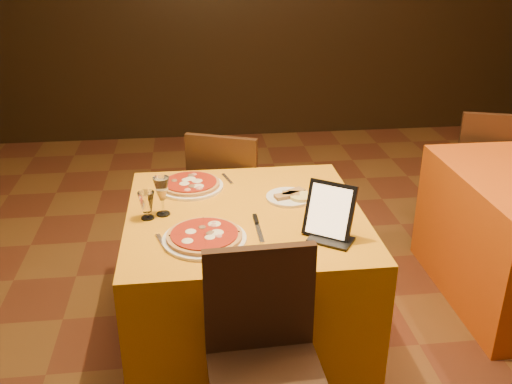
{
  "coord_description": "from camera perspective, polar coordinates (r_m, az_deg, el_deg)",
  "views": [
    {
      "loc": [
        -0.74,
        -2.24,
        1.94
      ],
      "look_at": [
        -0.46,
        0.12,
        0.86
      ],
      "focal_mm": 40.0,
      "sensor_mm": 36.0,
      "label": 1
    }
  ],
  "objects": [
    {
      "name": "floor",
      "position": [
        3.06,
        9.26,
        -15.44
      ],
      "size": [
        6.0,
        7.0,
        0.01
      ],
      "primitive_type": "cube",
      "color": "#5E2D19",
      "rests_on": "ground"
    },
    {
      "name": "chair_main_far",
      "position": [
        3.54,
        -2.41,
        -0.46
      ],
      "size": [
        0.57,
        0.57,
        0.91
      ],
      "primitive_type": null,
      "rotation": [
        0.0,
        0.0,
        2.77
      ],
      "color": "black",
      "rests_on": "floor"
    },
    {
      "name": "fork_near",
      "position": [
        2.44,
        -9.34,
        -5.04
      ],
      "size": [
        0.07,
        0.16,
        0.01
      ],
      "primitive_type": "cube",
      "rotation": [
        0.0,
        0.0,
        1.87
      ],
      "color": "silver",
      "rests_on": "main_table"
    },
    {
      "name": "wine_glass",
      "position": [
        2.64,
        -9.37,
        -0.39
      ],
      "size": [
        0.09,
        0.09,
        0.19
      ],
      "primitive_type": null,
      "rotation": [
        0.0,
        0.0,
        -0.13
      ],
      "color": "#F9DB8D",
      "rests_on": "main_table"
    },
    {
      "name": "water_glass",
      "position": [
        2.63,
        -10.86,
        -1.34
      ],
      "size": [
        0.08,
        0.08,
        0.13
      ],
      "primitive_type": null,
      "rotation": [
        0.0,
        0.0,
        0.33
      ],
      "color": "white",
      "rests_on": "main_table"
    },
    {
      "name": "knife",
      "position": [
        2.52,
        0.23,
        -3.7
      ],
      "size": [
        0.02,
        0.25,
        0.01
      ],
      "primitive_type": "cube",
      "rotation": [
        0.0,
        0.0,
        1.59
      ],
      "color": "silver",
      "rests_on": "main_table"
    },
    {
      "name": "fork_far",
      "position": [
        3.03,
        -2.89,
        1.32
      ],
      "size": [
        0.05,
        0.15,
        0.01
      ],
      "primitive_type": "cube",
      "rotation": [
        0.0,
        0.0,
        1.83
      ],
      "color": "#B0AFB6",
      "rests_on": "main_table"
    },
    {
      "name": "main_table",
      "position": [
        2.86,
        -1.05,
        -8.78
      ],
      "size": [
        1.1,
        1.1,
        0.75
      ],
      "primitive_type": "cube",
      "color": "orange",
      "rests_on": "floor"
    },
    {
      "name": "pizza_near",
      "position": [
        2.43,
        -5.17,
        -4.52
      ],
      "size": [
        0.36,
        0.36,
        0.03
      ],
      "rotation": [
        0.0,
        0.0,
        -0.08
      ],
      "color": "white",
      "rests_on": "main_table"
    },
    {
      "name": "tablet",
      "position": [
        2.44,
        7.36,
        -1.85
      ],
      "size": [
        0.23,
        0.2,
        0.24
      ],
      "primitive_type": "cube",
      "rotation": [
        -0.35,
        0.0,
        -0.6
      ],
      "color": "black",
      "rests_on": "main_table"
    },
    {
      "name": "chair_side_far",
      "position": [
        4.23,
        21.62,
        2.05
      ],
      "size": [
        0.5,
        0.5,
        0.91
      ],
      "primitive_type": null,
      "rotation": [
        0.0,
        0.0,
        2.84
      ],
      "color": "black",
      "rests_on": "floor"
    },
    {
      "name": "chair_main_near",
      "position": [
        2.18,
        1.18,
        -18.48
      ],
      "size": [
        0.42,
        0.42,
        0.91
      ],
      "primitive_type": null,
      "rotation": [
        0.0,
        0.0,
        0.04
      ],
      "color": "black",
      "rests_on": "floor"
    },
    {
      "name": "pizza_far",
      "position": [
        2.94,
        -6.57,
        0.7
      ],
      "size": [
        0.34,
        0.34,
        0.03
      ],
      "rotation": [
        0.0,
        0.0,
        -0.32
      ],
      "color": "white",
      "rests_on": "main_table"
    },
    {
      "name": "cutlet_dish",
      "position": [
        2.81,
        3.3,
        -0.42
      ],
      "size": [
        0.23,
        0.23,
        0.03
      ],
      "rotation": [
        0.0,
        0.0,
        -0.14
      ],
      "color": "white",
      "rests_on": "main_table"
    }
  ]
}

